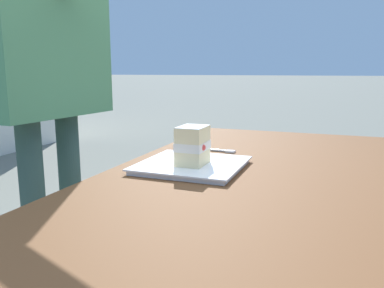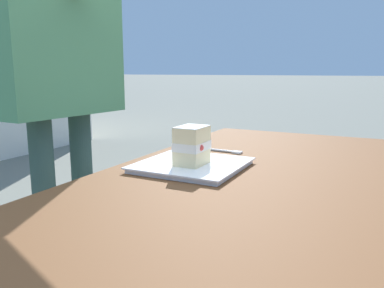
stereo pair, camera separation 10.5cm
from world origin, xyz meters
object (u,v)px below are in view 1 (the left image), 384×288
object	(u,v)px
patio_table	(293,216)
dessert_plate	(192,165)
diner_person	(42,30)
cake_slice	(193,145)
dessert_fork	(214,150)

from	to	relation	value
patio_table	dessert_plate	bearing A→B (deg)	-100.18
dessert_plate	diner_person	size ratio (longest dim) A/B	0.17
patio_table	cake_slice	xyz separation A→B (m)	(-0.03, -0.27, 0.15)
cake_slice	diner_person	world-z (taller)	diner_person
dessert_plate	patio_table	bearing A→B (deg)	79.82
dessert_plate	dessert_fork	size ratio (longest dim) A/B	1.60
dessert_fork	cake_slice	bearing A→B (deg)	5.13
patio_table	diner_person	world-z (taller)	diner_person
patio_table	diner_person	size ratio (longest dim) A/B	0.96
patio_table	diner_person	distance (m)	0.92
diner_person	dessert_plate	bearing A→B (deg)	86.46
diner_person	patio_table	bearing A→B (deg)	84.08
cake_slice	dessert_fork	distance (m)	0.27
patio_table	dessert_fork	xyz separation A→B (m)	(-0.29, -0.29, 0.09)
patio_table	diner_person	bearing A→B (deg)	-95.92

